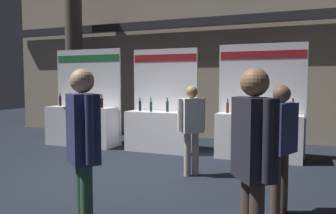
% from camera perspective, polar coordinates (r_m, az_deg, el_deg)
% --- Properties ---
extents(ground_plane, '(27.31, 27.31, 0.00)m').
position_cam_1_polar(ground_plane, '(6.19, -6.33, -11.59)').
color(ground_plane, black).
extents(hall_colonnade, '(13.66, 1.24, 6.16)m').
position_cam_1_polar(hall_colonnade, '(10.27, 5.79, 11.84)').
color(hall_colonnade, tan).
rests_on(hall_colonnade, ground_plane).
extents(exhibitor_booth_0, '(1.99, 0.74, 2.55)m').
position_cam_1_polar(exhibitor_booth_0, '(9.32, -14.12, -2.35)').
color(exhibitor_booth_0, white).
rests_on(exhibitor_booth_0, ground_plane).
extents(exhibitor_booth_1, '(1.69, 0.66, 2.50)m').
position_cam_1_polar(exhibitor_booth_1, '(8.31, -1.30, -3.21)').
color(exhibitor_booth_1, white).
rests_on(exhibitor_booth_1, ground_plane).
extents(exhibitor_booth_2, '(1.91, 0.66, 2.53)m').
position_cam_1_polar(exhibitor_booth_2, '(7.71, 14.95, -3.85)').
color(exhibitor_booth_2, white).
rests_on(exhibitor_booth_2, ground_plane).
extents(visitor_2, '(0.43, 0.42, 1.61)m').
position_cam_1_polar(visitor_2, '(6.09, 3.95, -2.66)').
color(visitor_2, '#ADA393').
rests_on(visitor_2, ground_plane).
extents(visitor_3, '(0.42, 0.47, 1.81)m').
position_cam_1_polar(visitor_3, '(2.97, 14.08, -7.53)').
color(visitor_3, '#47382D').
rests_on(visitor_3, ground_plane).
extents(visitor_4, '(0.41, 0.55, 1.65)m').
position_cam_1_polar(visitor_4, '(4.51, 18.31, -4.85)').
color(visitor_4, '#47382D').
rests_on(visitor_4, ground_plane).
extents(visitor_6, '(0.44, 0.42, 1.82)m').
position_cam_1_polar(visitor_6, '(3.52, -13.98, -5.59)').
color(visitor_6, '#33563D').
rests_on(visitor_6, ground_plane).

